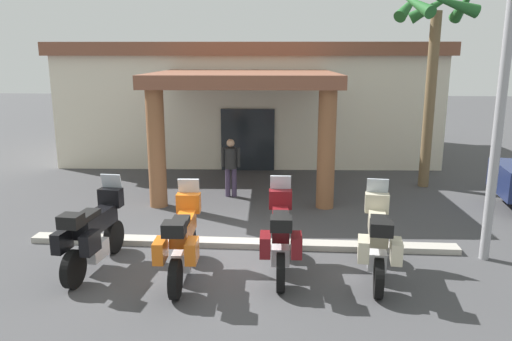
{
  "coord_description": "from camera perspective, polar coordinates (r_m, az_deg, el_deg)",
  "views": [
    {
      "loc": [
        1.51,
        -8.96,
        3.87
      ],
      "look_at": [
        0.66,
        2.4,
        1.2
      ],
      "focal_mm": 34.8,
      "sensor_mm": 36.0,
      "label": 1
    }
  ],
  "objects": [
    {
      "name": "motel_building",
      "position": [
        20.01,
        -0.55,
        8.33
      ],
      "size": [
        13.98,
        12.2,
        4.27
      ],
      "rotation": [
        0.0,
        0.0,
        0.05
      ],
      "color": "silver",
      "rests_on": "ground_plane"
    },
    {
      "name": "motorcycle_black",
      "position": [
        9.57,
        -18.22,
        -6.86
      ],
      "size": [
        0.74,
        2.21,
        1.61
      ],
      "rotation": [
        0.0,
        0.0,
        1.48
      ],
      "color": "black",
      "rests_on": "ground_plane"
    },
    {
      "name": "roadside_sign",
      "position": [
        10.05,
        27.28,
        15.92
      ],
      "size": [
        1.4,
        0.18,
        6.87
      ],
      "color": "#99999E",
      "rests_on": "ground_plane"
    },
    {
      "name": "motorcycle_maroon",
      "position": [
        8.99,
        2.83,
        -7.49
      ],
      "size": [
        0.71,
        2.21,
        1.61
      ],
      "rotation": [
        0.0,
        0.0,
        1.6
      ],
      "color": "black",
      "rests_on": "ground_plane"
    },
    {
      "name": "palm_tree_near_portico",
      "position": [
        15.34,
        19.72,
        14.43
      ],
      "size": [
        2.25,
        2.31,
        5.89
      ],
      "color": "brown",
      "rests_on": "ground_plane"
    },
    {
      "name": "motorcycle_cream",
      "position": [
        9.02,
        13.8,
        -7.8
      ],
      "size": [
        0.76,
        2.21,
        1.61
      ],
      "rotation": [
        0.0,
        0.0,
        1.46
      ],
      "color": "black",
      "rests_on": "ground_plane"
    },
    {
      "name": "ground_plane",
      "position": [
        9.88,
        -4.95,
        -9.93
      ],
      "size": [
        80.0,
        80.0,
        0.0
      ],
      "primitive_type": "plane",
      "color": "#424244"
    },
    {
      "name": "curb_strip",
      "position": [
        10.38,
        -1.8,
        -8.36
      ],
      "size": [
        8.82,
        0.36,
        0.12
      ],
      "primitive_type": "cube",
      "color": "#ADA89E",
      "rests_on": "ground_plane"
    },
    {
      "name": "motorcycle_orange",
      "position": [
        8.84,
        -8.46,
        -8.0
      ],
      "size": [
        0.72,
        2.21,
        1.61
      ],
      "rotation": [
        0.0,
        0.0,
        1.62
      ],
      "color": "black",
      "rests_on": "ground_plane"
    },
    {
      "name": "pedestrian",
      "position": [
        13.67,
        -2.92,
        0.78
      ],
      "size": [
        0.53,
        0.32,
        1.62
      ],
      "rotation": [
        0.0,
        0.0,
        4.68
      ],
      "color": "#3F334C",
      "rests_on": "ground_plane"
    }
  ]
}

